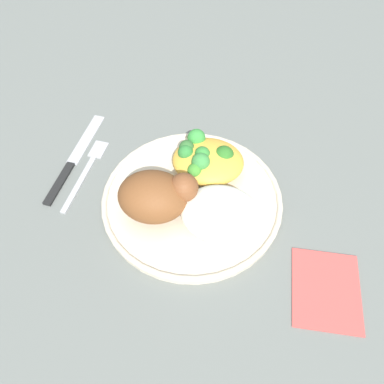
{
  "coord_description": "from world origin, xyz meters",
  "views": [
    {
      "loc": [
        0.05,
        -0.33,
        0.47
      ],
      "look_at": [
        0.0,
        0.0,
        0.03
      ],
      "focal_mm": 37.79,
      "sensor_mm": 36.0,
      "label": 1
    }
  ],
  "objects_px": {
    "roasted_chicken": "(156,196)",
    "napkin": "(326,289)",
    "fork": "(86,170)",
    "plate": "(192,199)",
    "mac_cheese_with_broccoli": "(207,159)",
    "knife": "(71,164)",
    "rice_pile": "(220,213)"
  },
  "relations": [
    {
      "from": "plate",
      "to": "mac_cheese_with_broccoli",
      "type": "xyz_separation_m",
      "value": [
        0.01,
        0.05,
        0.03
      ]
    },
    {
      "from": "knife",
      "to": "roasted_chicken",
      "type": "bearing_deg",
      "value": -25.98
    },
    {
      "from": "napkin",
      "to": "fork",
      "type": "bearing_deg",
      "value": 157.66
    },
    {
      "from": "roasted_chicken",
      "to": "rice_pile",
      "type": "distance_m",
      "value": 0.09
    },
    {
      "from": "fork",
      "to": "napkin",
      "type": "relative_size",
      "value": 1.37
    },
    {
      "from": "fork",
      "to": "rice_pile",
      "type": "bearing_deg",
      "value": -19.32
    },
    {
      "from": "roasted_chicken",
      "to": "knife",
      "type": "xyz_separation_m",
      "value": [
        -0.15,
        0.07,
        -0.04
      ]
    },
    {
      "from": "fork",
      "to": "mac_cheese_with_broccoli",
      "type": "bearing_deg",
      "value": 5.94
    },
    {
      "from": "roasted_chicken",
      "to": "napkin",
      "type": "xyz_separation_m",
      "value": [
        0.22,
        -0.08,
        -0.05
      ]
    },
    {
      "from": "roasted_chicken",
      "to": "napkin",
      "type": "distance_m",
      "value": 0.24
    },
    {
      "from": "roasted_chicken",
      "to": "rice_pile",
      "type": "height_order",
      "value": "roasted_chicken"
    },
    {
      "from": "roasted_chicken",
      "to": "rice_pile",
      "type": "xyz_separation_m",
      "value": [
        0.08,
        -0.01,
        -0.01
      ]
    },
    {
      "from": "roasted_chicken",
      "to": "knife",
      "type": "height_order",
      "value": "roasted_chicken"
    },
    {
      "from": "roasted_chicken",
      "to": "fork",
      "type": "xyz_separation_m",
      "value": [
        -0.12,
        0.07,
        -0.05
      ]
    },
    {
      "from": "plate",
      "to": "rice_pile",
      "type": "bearing_deg",
      "value": -41.11
    },
    {
      "from": "roasted_chicken",
      "to": "fork",
      "type": "height_order",
      "value": "roasted_chicken"
    },
    {
      "from": "plate",
      "to": "roasted_chicken",
      "type": "relative_size",
      "value": 2.43
    },
    {
      "from": "plate",
      "to": "knife",
      "type": "bearing_deg",
      "value": 167.06
    },
    {
      "from": "knife",
      "to": "napkin",
      "type": "xyz_separation_m",
      "value": [
        0.37,
        -0.15,
        -0.0
      ]
    },
    {
      "from": "plate",
      "to": "fork",
      "type": "relative_size",
      "value": 1.77
    },
    {
      "from": "mac_cheese_with_broccoli",
      "to": "fork",
      "type": "height_order",
      "value": "mac_cheese_with_broccoli"
    },
    {
      "from": "mac_cheese_with_broccoli",
      "to": "knife",
      "type": "distance_m",
      "value": 0.21
    },
    {
      "from": "plate",
      "to": "roasted_chicken",
      "type": "height_order",
      "value": "roasted_chicken"
    },
    {
      "from": "fork",
      "to": "knife",
      "type": "xyz_separation_m",
      "value": [
        -0.03,
        0.01,
        0.0
      ]
    },
    {
      "from": "plate",
      "to": "rice_pile",
      "type": "distance_m",
      "value": 0.06
    },
    {
      "from": "plate",
      "to": "mac_cheese_with_broccoli",
      "type": "relative_size",
      "value": 2.46
    },
    {
      "from": "plate",
      "to": "knife",
      "type": "height_order",
      "value": "plate"
    },
    {
      "from": "knife",
      "to": "napkin",
      "type": "bearing_deg",
      "value": -21.95
    },
    {
      "from": "roasted_chicken",
      "to": "mac_cheese_with_broccoli",
      "type": "height_order",
      "value": "roasted_chicken"
    },
    {
      "from": "knife",
      "to": "napkin",
      "type": "relative_size",
      "value": 1.83
    },
    {
      "from": "rice_pile",
      "to": "mac_cheese_with_broccoli",
      "type": "bearing_deg",
      "value": 107.57
    },
    {
      "from": "rice_pile",
      "to": "mac_cheese_with_broccoli",
      "type": "height_order",
      "value": "mac_cheese_with_broccoli"
    }
  ]
}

